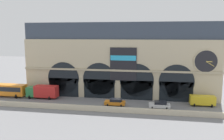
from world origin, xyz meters
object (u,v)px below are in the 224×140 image
object	(u,v)px
box_truck_west	(43,91)
van_east	(202,100)
bus_westmost	(4,89)
car_mideast	(160,105)
car_center	(115,102)

from	to	relation	value
box_truck_west	van_east	world-z (taller)	box_truck_west
bus_westmost	car_mideast	xyz separation A→B (m)	(37.69, -3.30, -0.98)
bus_westmost	car_mideast	size ratio (longest dim) A/B	2.50
bus_westmost	van_east	bearing A→B (deg)	0.21
bus_westmost	van_east	size ratio (longest dim) A/B	2.12
box_truck_west	car_mideast	distance (m)	27.77
car_mideast	box_truck_west	bearing A→B (deg)	173.09
car_center	car_mideast	world-z (taller)	same
bus_westmost	car_mideast	bearing A→B (deg)	-5.00
van_east	car_mideast	bearing A→B (deg)	-159.27
car_mideast	van_east	xyz separation A→B (m)	(9.16, 3.47, 0.44)
car_mideast	van_east	size ratio (longest dim) A/B	0.85
bus_westmost	van_east	world-z (taller)	bus_westmost
bus_westmost	car_center	world-z (taller)	bus_westmost
car_center	car_mideast	distance (m)	9.43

